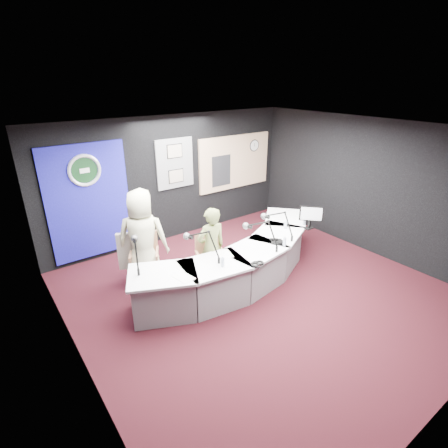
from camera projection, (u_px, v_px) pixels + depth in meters
ground at (260, 292)px, 6.20m from camera, size 6.00×6.00×0.00m
ceiling at (268, 131)px, 5.10m from camera, size 6.00×6.00×0.02m
wall_back at (173, 179)px, 7.87m from camera, size 6.00×0.02×2.80m
wall_left at (70, 279)px, 4.01m from camera, size 0.02×6.00×2.80m
wall_right at (370, 187)px, 7.29m from camera, size 0.02×6.00×2.80m
broadcast_desk at (239, 262)px, 6.43m from camera, size 4.50×1.90×0.75m
backdrop_panel at (89, 202)px, 6.86m from camera, size 1.60×0.05×2.30m
agency_seal at (84, 170)px, 6.58m from camera, size 0.63×0.07×0.63m
seal_center at (84, 170)px, 6.58m from camera, size 0.48×0.01×0.48m
pinboard at (175, 164)px, 7.73m from camera, size 0.90×0.04×1.10m
framed_photo_upper at (175, 151)px, 7.60m from camera, size 0.34×0.02×0.27m
framed_photo_lower at (176, 176)px, 7.82m from camera, size 0.34×0.02×0.27m
booth_window_frame at (235, 162)px, 8.74m from camera, size 2.12×0.06×1.32m
booth_glow at (235, 162)px, 8.74m from camera, size 2.00×0.02×1.20m
equipment_rack at (221, 171)px, 8.53m from camera, size 0.55×0.02×0.75m
wall_clock at (254, 146)px, 8.91m from camera, size 0.28×0.01×0.28m
armchair_left at (144, 258)px, 6.28m from camera, size 0.81×0.81×1.07m
armchair_right at (211, 263)px, 6.24m from camera, size 0.66×0.66×0.91m
draped_jacket at (132, 251)px, 6.33m from camera, size 0.49×0.32×0.70m
person_man at (143, 239)px, 6.13m from camera, size 1.06×0.97×1.81m
person_woman at (211, 248)px, 6.12m from camera, size 0.57×0.39×1.51m
computer_monitor at (310, 213)px, 6.81m from camera, size 0.34×0.36×0.32m
desk_phone at (276, 241)px, 6.33m from camera, size 0.25×0.24×0.05m
headphones_near at (278, 242)px, 6.33m from camera, size 0.20×0.20×0.03m
headphones_far at (257, 264)px, 5.60m from camera, size 0.24×0.24×0.04m
paper_stack at (184, 278)px, 5.25m from camera, size 0.27×0.34×0.00m
notepad at (224, 254)px, 5.94m from camera, size 0.30×0.37×0.00m
boom_mic_a at (136, 249)px, 5.47m from camera, size 0.33×0.70×0.60m
boom_mic_b at (202, 242)px, 5.68m from camera, size 0.37×0.69×0.60m
boom_mic_c at (261, 232)px, 6.06m from camera, size 0.34×0.70×0.60m
boom_mic_d at (278, 222)px, 6.47m from camera, size 0.29×0.72×0.60m
water_bottles at (268, 238)px, 6.31m from camera, size 2.40×0.59×0.18m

